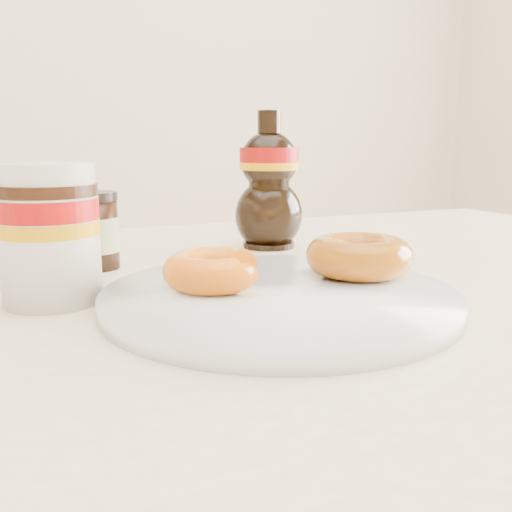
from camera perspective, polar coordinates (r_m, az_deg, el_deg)
name	(u,v)px	position (r m, az deg, el deg)	size (l,w,h in m)	color
dining_table	(240,373)	(0.57, -1.61, -11.66)	(1.40, 0.90, 0.75)	#FFEFC2
plate	(279,297)	(0.49, 2.33, -4.14)	(0.30, 0.30, 0.02)	white
donut_bitten	(213,270)	(0.49, -4.30, -1.40)	(0.09, 0.09, 0.03)	#E0500C
donut_whole	(359,256)	(0.55, 10.27, 0.03)	(0.10, 0.10, 0.04)	#9A4409
nutella_jar	(49,229)	(0.52, -20.00, 2.58)	(0.09, 0.09, 0.12)	white
syrup_bottle	(269,180)	(0.76, 1.31, 7.57)	(0.09, 0.08, 0.18)	black
dark_jar	(95,231)	(0.66, -15.84, 2.38)	(0.05, 0.05, 0.09)	black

